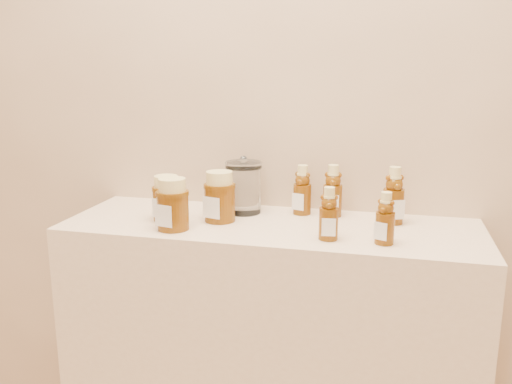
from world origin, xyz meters
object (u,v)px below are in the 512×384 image
(display_table, at_px, (270,364))
(honey_jar_left, at_px, (167,198))
(bear_bottle_front_left, at_px, (329,210))
(bear_bottle_back_left, at_px, (302,186))
(glass_canister, at_px, (244,185))

(display_table, height_order, honey_jar_left, honey_jar_left)
(bear_bottle_front_left, relative_size, honey_jar_left, 1.20)
(bear_bottle_back_left, height_order, glass_canister, same)
(bear_bottle_front_left, bearing_deg, honey_jar_left, 163.93)
(display_table, xyz_separation_m, honey_jar_left, (-0.31, -0.03, 0.52))
(display_table, xyz_separation_m, bear_bottle_back_left, (0.07, 0.13, 0.54))
(bear_bottle_back_left, height_order, honey_jar_left, bear_bottle_back_left)
(display_table, xyz_separation_m, bear_bottle_front_left, (0.18, -0.10, 0.53))
(glass_canister, bearing_deg, bear_bottle_front_left, -35.54)
(honey_jar_left, relative_size, glass_canister, 0.77)
(bear_bottle_back_left, xyz_separation_m, honey_jar_left, (-0.38, -0.16, -0.02))
(honey_jar_left, bearing_deg, bear_bottle_back_left, 27.60)
(bear_bottle_back_left, xyz_separation_m, glass_canister, (-0.18, -0.03, 0.00))
(bear_bottle_front_left, bearing_deg, glass_canister, 136.69)
(display_table, bearing_deg, bear_bottle_front_left, -29.48)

